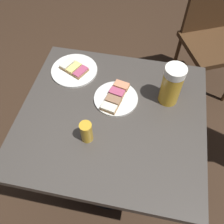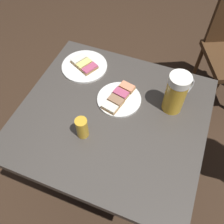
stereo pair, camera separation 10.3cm
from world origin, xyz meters
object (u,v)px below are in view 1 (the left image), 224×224
object	(u,v)px
plate_near	(115,98)
beer_mug	(172,84)
plate_far	(74,70)
beer_glass_small	(86,132)
cafe_chair	(212,32)

from	to	relation	value
plate_near	beer_mug	size ratio (longest dim) A/B	1.02
plate_far	beer_glass_small	distance (m)	0.38
beer_mug	beer_glass_small	size ratio (longest dim) A/B	1.98
beer_mug	cafe_chair	world-z (taller)	beer_mug
plate_near	beer_glass_small	bearing A→B (deg)	-18.23
beer_mug	beer_glass_small	bearing A→B (deg)	-48.64
plate_far	cafe_chair	bearing A→B (deg)	134.20
beer_mug	cafe_chair	size ratio (longest dim) A/B	0.22
beer_glass_small	plate_near	bearing A→B (deg)	161.77
plate_near	plate_far	size ratio (longest dim) A/B	0.88
plate_near	plate_far	distance (m)	0.26
plate_far	cafe_chair	xyz separation A→B (m)	(-0.71, 0.74, -0.20)
beer_glass_small	cafe_chair	bearing A→B (deg)	151.47
plate_far	cafe_chair	size ratio (longest dim) A/B	0.25
plate_far	beer_glass_small	world-z (taller)	beer_glass_small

